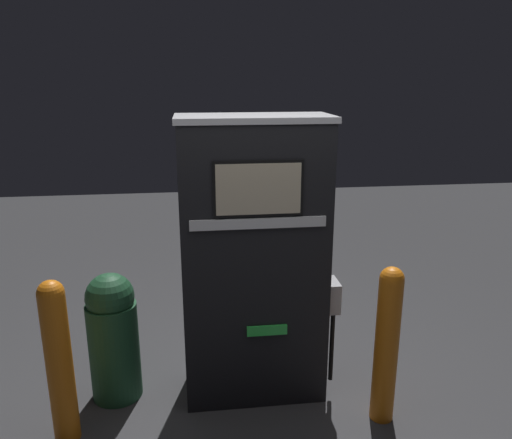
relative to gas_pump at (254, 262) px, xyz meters
The scene contains 5 objects.
ground_plane 1.05m from the gas_pump, 90.67° to the right, with size 14.00×14.00×0.00m, color #38383A.
gas_pump is the anchor object (origin of this frame).
safety_bollard 1.04m from the gas_pump, 27.76° to the right, with size 0.16×0.16×1.12m.
trash_bin 1.15m from the gas_pump, behind, with size 0.36×0.36×0.96m.
safety_bollard_far 1.41m from the gas_pump, 163.78° to the right, with size 0.16×0.16×1.11m.
Camera 1 is at (-0.40, -3.04, 2.29)m, focal length 35.00 mm.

